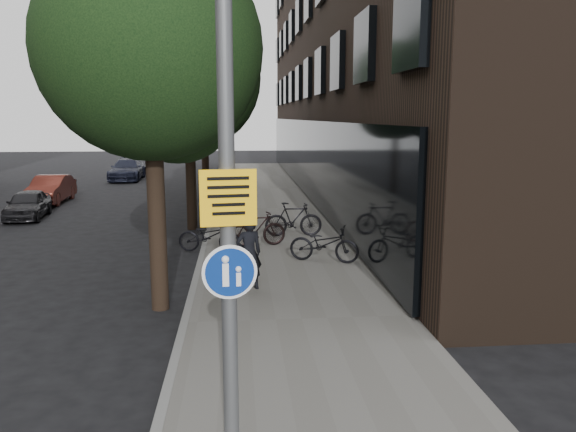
{
  "coord_description": "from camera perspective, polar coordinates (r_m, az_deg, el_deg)",
  "views": [
    {
      "loc": [
        -0.93,
        -6.95,
        3.98
      ],
      "look_at": [
        0.06,
        4.15,
        2.0
      ],
      "focal_mm": 35.0,
      "sensor_mm": 36.0,
      "label": 1
    }
  ],
  "objects": [
    {
      "name": "ground",
      "position": [
        8.07,
        2.33,
        -19.51
      ],
      "size": [
        120.0,
        120.0,
        0.0
      ],
      "primitive_type": "plane",
      "color": "black",
      "rests_on": "ground"
    },
    {
      "name": "street_tree_far",
      "position": [
        29.16,
        -8.41,
        12.19
      ],
      "size": [
        5.0,
        5.0,
        7.8
      ],
      "color": "black",
      "rests_on": "ground"
    },
    {
      "name": "street_tree_near",
      "position": [
        11.76,
        -13.36,
        15.31
      ],
      "size": [
        4.4,
        4.4,
        7.5
      ],
      "color": "black",
      "rests_on": "ground"
    },
    {
      "name": "parked_bike_facade_near",
      "position": [
        15.1,
        3.69,
        -2.82
      ],
      "size": [
        2.0,
        1.3,
        0.99
      ],
      "primitive_type": "imported",
      "rotation": [
        0.0,
        0.0,
        1.2
      ],
      "color": "black",
      "rests_on": "sidewalk"
    },
    {
      "name": "curb_edge",
      "position": [
        17.43,
        -8.48,
        -3.02
      ],
      "size": [
        0.15,
        60.0,
        0.13
      ],
      "primitive_type": "cube",
      "color": "slate",
      "rests_on": "ground"
    },
    {
      "name": "sidewalk",
      "position": [
        17.44,
        -1.08,
        -2.92
      ],
      "size": [
        4.5,
        60.0,
        0.12
      ],
      "primitive_type": "cube",
      "color": "#605E59",
      "rests_on": "ground"
    },
    {
      "name": "parked_bike_curb_near",
      "position": [
        16.34,
        -8.03,
        -2.0
      ],
      "size": [
        1.87,
        0.94,
        0.94
      ],
      "primitive_type": "imported",
      "rotation": [
        0.0,
        0.0,
        1.39
      ],
      "color": "black",
      "rests_on": "sidewalk"
    },
    {
      "name": "parked_car_far",
      "position": [
        37.1,
        -16.0,
        4.56
      ],
      "size": [
        1.9,
        4.6,
        1.33
      ],
      "primitive_type": "imported",
      "rotation": [
        0.0,
        0.0,
        0.01
      ],
      "color": "black",
      "rests_on": "ground"
    },
    {
      "name": "street_tree_mid",
      "position": [
        20.19,
        -9.88,
        13.14
      ],
      "size": [
        5.0,
        5.0,
        7.8
      ],
      "color": "black",
      "rests_on": "ground"
    },
    {
      "name": "pedestrian",
      "position": [
        12.64,
        -4.0,
        -3.79
      ],
      "size": [
        0.71,
        0.58,
        1.67
      ],
      "primitive_type": "imported",
      "rotation": [
        0.0,
        0.0,
        3.48
      ],
      "color": "black",
      "rests_on": "sidewalk"
    },
    {
      "name": "parked_bike_curb_far",
      "position": [
        16.86,
        -3.22,
        -1.31
      ],
      "size": [
        1.85,
        0.86,
        1.08
      ],
      "primitive_type": "imported",
      "rotation": [
        0.0,
        0.0,
        1.78
      ],
      "color": "black",
      "rests_on": "sidewalk"
    },
    {
      "name": "building_right_dark_brick",
      "position": [
        30.86,
        13.55,
        19.17
      ],
      "size": [
        12.0,
        40.0,
        18.0
      ],
      "primitive_type": "cube",
      "color": "black",
      "rests_on": "ground"
    },
    {
      "name": "signpost",
      "position": [
        5.89,
        -6.09,
        -3.13
      ],
      "size": [
        0.58,
        0.17,
        4.99
      ],
      "rotation": [
        0.0,
        0.0,
        0.13
      ],
      "color": "#595B5E",
      "rests_on": "sidewalk"
    },
    {
      "name": "parked_car_near",
      "position": [
        24.42,
        -24.93,
        1.09
      ],
      "size": [
        1.69,
        3.45,
        1.13
      ],
      "primitive_type": "imported",
      "rotation": [
        0.0,
        0.0,
        0.11
      ],
      "color": "black",
      "rests_on": "ground"
    },
    {
      "name": "parked_bike_facade_far",
      "position": [
        18.28,
        0.56,
        -0.33
      ],
      "size": [
        1.87,
        0.55,
        1.12
      ],
      "primitive_type": "imported",
      "rotation": [
        0.0,
        0.0,
        1.56
      ],
      "color": "black",
      "rests_on": "sidewalk"
    },
    {
      "name": "parked_car_mid",
      "position": [
        28.38,
        -22.96,
        2.51
      ],
      "size": [
        1.38,
        3.89,
        1.28
      ],
      "primitive_type": "imported",
      "rotation": [
        0.0,
        0.0,
        0.01
      ],
      "color": "maroon",
      "rests_on": "ground"
    }
  ]
}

